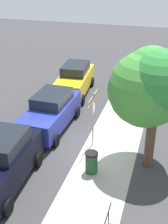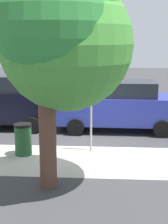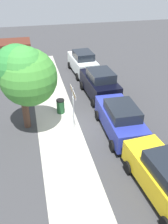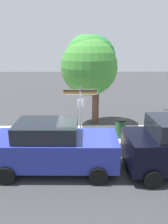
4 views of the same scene
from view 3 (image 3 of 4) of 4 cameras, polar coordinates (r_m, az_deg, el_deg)
The scene contains 11 objects.
ground_plane at distance 15.42m, azimuth -1.07°, elevation -3.14°, with size 60.00×60.00×0.00m, color #38383A.
sidewalk_strip at distance 16.93m, azimuth -6.81°, elevation 0.04°, with size 24.00×2.60×0.00m, color #B3AEA1.
street_sign at distance 14.11m, azimuth -2.52°, elevation 2.81°, with size 1.62×0.07×2.77m.
shade_tree at distance 13.73m, azimuth -13.63°, elevation 8.61°, with size 3.17×3.39×5.19m.
car_yellow at distance 11.23m, azimuth 18.47°, elevation -14.27°, with size 4.79×2.26×1.97m.
car_blue at distance 14.43m, azimuth 8.39°, elevation -1.54°, with size 4.68×2.11×1.94m.
car_black at distance 18.43m, azimuth 3.64°, elevation 6.61°, with size 4.44×2.27×2.12m.
car_white at distance 22.69m, azimuth -0.33°, elevation 11.44°, with size 4.43×2.18×2.08m.
iron_fence at distance 21.10m, azimuth -11.38°, elevation 7.90°, with size 5.01×0.04×1.07m.
utility_shed at distance 25.13m, azimuth -15.66°, elevation 12.86°, with size 2.68×3.05×2.48m.
trash_bin at distance 16.57m, azimuth -5.47°, elevation 1.36°, with size 0.55×0.55×0.98m.
Camera 3 is at (-12.46, 2.63, 8.70)m, focal length 39.36 mm.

